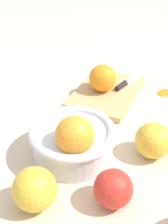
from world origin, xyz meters
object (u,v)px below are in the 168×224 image
(bowl, at_px, (73,140))
(knife, at_px, (127,82))
(apple_mid_left, at_px, (113,189))
(orange_on_board, at_px, (102,78))
(apple_front_left, at_px, (153,141))
(apple_back_left, at_px, (35,189))
(cutting_board, at_px, (106,93))

(bowl, height_order, knife, bowl)
(apple_mid_left, bearing_deg, knife, 4.29)
(orange_on_board, xyz_separation_m, apple_front_left, (-0.21, -0.15, -0.01))
(bowl, relative_size, orange_on_board, 2.44)
(bowl, distance_m, apple_mid_left, 0.14)
(bowl, bearing_deg, apple_back_left, 168.06)
(knife, distance_m, apple_back_left, 0.45)
(orange_on_board, height_order, apple_front_left, orange_on_board)
(apple_front_left, bearing_deg, cutting_board, 33.35)
(apple_front_left, relative_size, apple_back_left, 0.97)
(bowl, height_order, apple_front_left, bowl)
(bowl, relative_size, cutting_board, 0.79)
(orange_on_board, xyz_separation_m, knife, (0.05, -0.06, -0.03))
(apple_front_left, xyz_separation_m, apple_back_left, (-0.18, 0.18, 0.00))
(apple_mid_left, bearing_deg, cutting_board, 12.80)
(bowl, height_order, cutting_board, bowl)
(bowl, xyz_separation_m, apple_back_left, (-0.13, 0.03, -0.01))
(cutting_board, bearing_deg, bowl, 175.70)
(apple_front_left, bearing_deg, knife, 18.53)
(cutting_board, bearing_deg, apple_mid_left, -167.20)
(cutting_board, bearing_deg, apple_front_left, -146.65)
(knife, distance_m, apple_mid_left, 0.40)
(bowl, bearing_deg, apple_front_left, -73.33)
(apple_front_left, bearing_deg, apple_mid_left, 158.00)
(bowl, bearing_deg, apple_mid_left, -133.99)
(bowl, bearing_deg, cutting_board, -4.30)
(cutting_board, xyz_separation_m, knife, (0.05, -0.05, 0.01))
(orange_on_board, bearing_deg, apple_mid_left, -165.25)
(bowl, distance_m, apple_front_left, 0.16)
(apple_back_left, bearing_deg, bowl, -11.94)
(orange_on_board, distance_m, apple_mid_left, 0.36)
(apple_front_left, height_order, apple_mid_left, apple_front_left)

